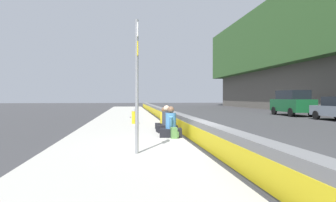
{
  "coord_description": "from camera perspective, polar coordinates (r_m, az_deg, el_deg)",
  "views": [
    {
      "loc": [
        -9.35,
        2.46,
        1.65
      ],
      "look_at": [
        6.34,
        0.37,
        1.46
      ],
      "focal_mm": 31.79,
      "sensor_mm": 36.0,
      "label": 1
    }
  ],
  "objects": [
    {
      "name": "route_sign_post",
      "position": [
        8.04,
        -5.97,
        4.71
      ],
      "size": [
        0.44,
        0.09,
        3.6
      ],
      "color": "gray",
      "rests_on": "sidewalk_strip"
    },
    {
      "name": "sidewalk_strip",
      "position": [
        9.49,
        -8.73,
        -8.89
      ],
      "size": [
        80.0,
        4.4,
        0.14
      ],
      "primitive_type": "cube",
      "color": "#A8A59E",
      "rests_on": "ground_plane"
    },
    {
      "name": "seated_person_middle",
      "position": [
        12.91,
        -0.26,
        -4.39
      ],
      "size": [
        0.78,
        0.89,
        1.16
      ],
      "color": "black",
      "rests_on": "sidewalk_strip"
    },
    {
      "name": "seated_person_foreground",
      "position": [
        11.44,
        0.55,
        -5.04
      ],
      "size": [
        0.82,
        0.93,
        1.17
      ],
      "color": "black",
      "rests_on": "sidewalk_strip"
    },
    {
      "name": "jersey_barrier",
      "position": [
        9.75,
        7.13,
        -6.52
      ],
      "size": [
        76.0,
        0.45,
        0.85
      ],
      "color": "slate",
      "rests_on": "ground_plane"
    },
    {
      "name": "fire_hydrant",
      "position": [
        17.16,
        -6.57,
        -2.85
      ],
      "size": [
        0.26,
        0.46,
        0.88
      ],
      "color": "gold",
      "rests_on": "sidewalk_strip"
    },
    {
      "name": "parked_car_fourth",
      "position": [
        28.92,
        22.69,
        -0.28
      ],
      "size": [
        4.85,
        2.16,
        2.28
      ],
      "color": "#145128",
      "rests_on": "ground_plane"
    },
    {
      "name": "seated_person_rear",
      "position": [
        14.14,
        -0.81,
        -4.1
      ],
      "size": [
        0.68,
        0.79,
        1.04
      ],
      "color": "black",
      "rests_on": "sidewalk_strip"
    },
    {
      "name": "backpack",
      "position": [
        11.01,
        1.2,
        -6.15
      ],
      "size": [
        0.32,
        0.28,
        0.4
      ],
      "color": "#4C7A3D",
      "rests_on": "sidewalk_strip"
    },
    {
      "name": "ground_plane",
      "position": [
        9.81,
        7.15,
        -8.98
      ],
      "size": [
        160.0,
        160.0,
        0.0
      ],
      "primitive_type": "plane",
      "color": "#353538",
      "rests_on": "ground"
    }
  ]
}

